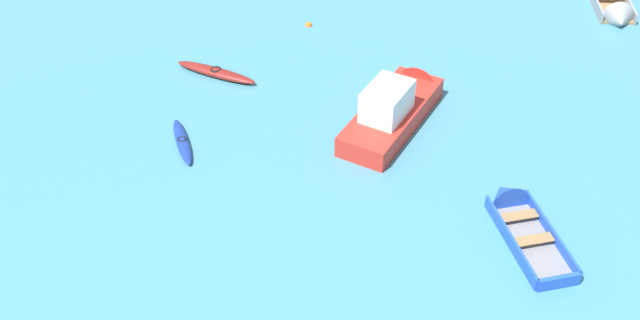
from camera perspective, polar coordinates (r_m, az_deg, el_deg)
The scene contains 6 objects.
kayak_maroon_midfield_left at distance 31.63m, azimuth -8.07°, elevation 6.75°, with size 3.76×1.95×0.36m.
rowboat_blue_near_camera at distance 25.25m, azimuth 14.90°, elevation -4.00°, with size 2.63×4.66×1.35m.
motor_launch_red_back_row_right at distance 28.62m, azimuth 5.98°, elevation 4.26°, with size 4.32×6.44×2.41m.
rowboat_grey_foreground_center at distance 38.42m, azimuth 21.91°, elevation 10.56°, with size 1.67×4.37×1.48m.
kayak_deep_blue_cluster_outer at distance 27.96m, azimuth -10.63°, elevation 1.42°, with size 1.52×2.83×0.27m.
mooring_buoy_near_foreground at distance 35.15m, azimuth -0.89°, elevation 10.39°, with size 0.34×0.34×0.34m, color orange.
Camera 1 is at (1.46, 3.71, 17.01)m, focal length 41.28 mm.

